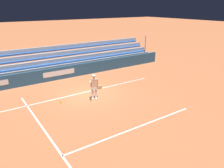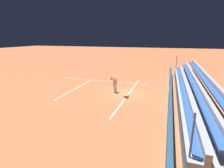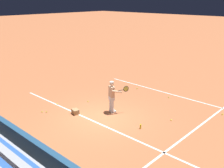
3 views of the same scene
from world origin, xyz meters
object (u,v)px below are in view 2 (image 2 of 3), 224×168
object	(u,v)px
tennis_ball_toward_net	(135,104)
tennis_ball_on_baseline	(108,98)
tennis_ball_far_right	(120,104)
ball_box_cardboard	(126,96)
tennis_ball_stray_back	(98,80)
tennis_player	(115,84)
tennis_ball_far_left	(75,92)
tennis_ball_midcourt	(134,103)
water_bottle	(125,86)
tennis_ball_by_box	(86,86)
tennis_ball_near_player	(112,84)

from	to	relation	value
tennis_ball_toward_net	tennis_ball_on_baseline	bearing A→B (deg)	75.26
tennis_ball_far_right	ball_box_cardboard	bearing A→B (deg)	-3.22
tennis_ball_stray_back	tennis_ball_toward_net	bearing A→B (deg)	-138.76
tennis_ball_on_baseline	tennis_ball_far_right	xyz separation A→B (m)	(-1.01, -1.47, 0.00)
tennis_ball_far_right	tennis_ball_toward_net	bearing A→B (deg)	-75.67
tennis_player	tennis_ball_far_right	world-z (taller)	tennis_player
ball_box_cardboard	tennis_ball_far_left	size ratio (longest dim) A/B	6.06
ball_box_cardboard	tennis_ball_toward_net	size ratio (longest dim) A/B	6.06
tennis_ball_midcourt	water_bottle	distance (m)	5.19
tennis_player	tennis_ball_stray_back	size ratio (longest dim) A/B	25.98
tennis_player	tennis_ball_on_baseline	world-z (taller)	tennis_player
tennis_player	tennis_ball_far_left	xyz separation A→B (m)	(-1.33, 3.90, -0.86)
tennis_player	tennis_ball_toward_net	bearing A→B (deg)	-136.21
tennis_ball_stray_back	tennis_ball_far_right	distance (m)	9.07
tennis_player	tennis_ball_far_right	xyz separation A→B (m)	(-3.02, -1.40, -0.86)
ball_box_cardboard	tennis_ball_stray_back	world-z (taller)	ball_box_cardboard
tennis_ball_by_box	tennis_ball_stray_back	bearing A→B (deg)	-3.44
tennis_ball_toward_net	tennis_ball_far_right	bearing A→B (deg)	104.33
ball_box_cardboard	tennis_ball_far_left	world-z (taller)	ball_box_cardboard
tennis_ball_midcourt	tennis_ball_near_player	bearing A→B (deg)	34.47
tennis_ball_near_player	tennis_ball_far_left	bearing A→B (deg)	147.93
tennis_ball_midcourt	tennis_ball_toward_net	bearing A→B (deg)	-139.52
tennis_ball_midcourt	tennis_ball_far_right	distance (m)	1.15
tennis_ball_far_left	tennis_ball_near_player	bearing A→B (deg)	-32.07
tennis_player	tennis_ball_midcourt	world-z (taller)	tennis_player
tennis_ball_far_left	water_bottle	world-z (taller)	water_bottle
tennis_player	tennis_ball_toward_net	world-z (taller)	tennis_player
tennis_ball_on_baseline	tennis_player	bearing A→B (deg)	-1.86
tennis_ball_far_left	tennis_ball_on_baseline	distance (m)	3.89
tennis_player	tennis_ball_stray_back	world-z (taller)	tennis_player
ball_box_cardboard	tennis_ball_toward_net	world-z (taller)	ball_box_cardboard
tennis_ball_far_left	tennis_ball_far_right	xyz separation A→B (m)	(-1.69, -5.30, 0.00)
ball_box_cardboard	tennis_ball_near_player	bearing A→B (deg)	33.87
tennis_ball_by_box	tennis_ball_toward_net	distance (m)	7.55
tennis_ball_far_left	tennis_ball_toward_net	bearing A→B (deg)	-102.02
tennis_ball_midcourt	tennis_ball_by_box	bearing A→B (deg)	60.12
tennis_ball_toward_net	tennis_ball_far_left	distance (m)	6.64
tennis_ball_by_box	tennis_ball_midcourt	bearing A→B (deg)	-119.88
tennis_ball_near_player	tennis_ball_on_baseline	distance (m)	5.03
tennis_ball_midcourt	tennis_ball_by_box	distance (m)	7.33
tennis_ball_toward_net	tennis_ball_near_player	xyz separation A→B (m)	(5.59, 3.86, 0.00)
tennis_player	tennis_ball_far_left	bearing A→B (deg)	108.86
tennis_ball_near_player	tennis_ball_on_baseline	xyz separation A→B (m)	(-4.88, -1.20, 0.00)
tennis_ball_far_left	tennis_ball_stray_back	bearing A→B (deg)	-1.91
tennis_ball_midcourt	tennis_ball_far_right	size ratio (longest dim) A/B	1.00
tennis_ball_far_left	water_bottle	size ratio (longest dim) A/B	0.30
tennis_ball_midcourt	water_bottle	size ratio (longest dim) A/B	0.30
tennis_ball_toward_net	tennis_ball_stray_back	distance (m)	9.56
tennis_ball_far_left	tennis_ball_on_baseline	bearing A→B (deg)	-100.10
tennis_ball_toward_net	tennis_ball_far_right	size ratio (longest dim) A/B	1.00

